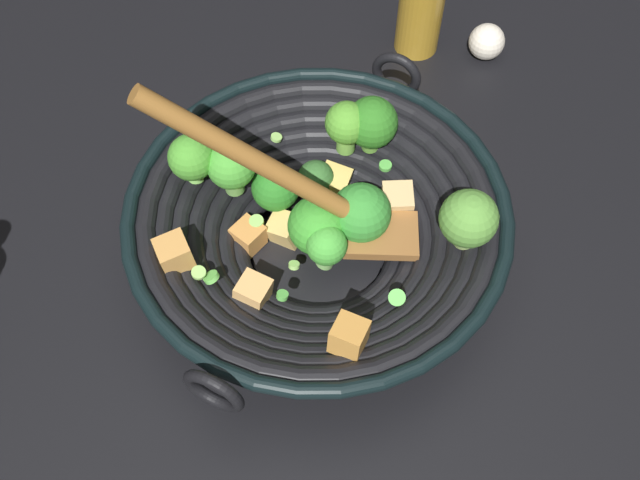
# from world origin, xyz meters

# --- Properties ---
(ground_plane) EXTENTS (4.00, 4.00, 0.00)m
(ground_plane) POSITION_xyz_m (0.00, 0.00, 0.00)
(ground_plane) COLOR black
(wok) EXTENTS (0.38, 0.36, 0.23)m
(wok) POSITION_xyz_m (0.00, -0.00, 0.06)
(wok) COLOR black
(wok) RESTS_ON ground
(garlic_bulb) EXTENTS (0.04, 0.04, 0.04)m
(garlic_bulb) POSITION_xyz_m (0.30, -0.17, 0.02)
(garlic_bulb) COLOR silver
(garlic_bulb) RESTS_ON ground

